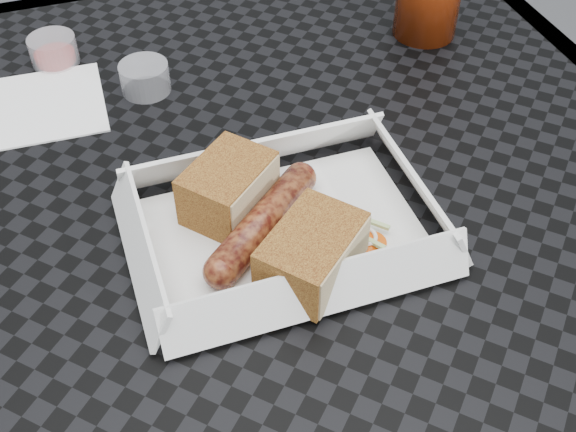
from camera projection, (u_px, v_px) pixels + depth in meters
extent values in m
cube|color=black|center=(259.00, 185.00, 0.65)|extent=(0.80, 0.80, 0.01)
cylinder|color=black|center=(400.00, 168.00, 1.23)|extent=(0.03, 0.03, 0.73)
cube|color=white|center=(284.00, 232.00, 0.60)|extent=(0.22, 0.15, 0.00)
cylinder|color=brown|center=(263.00, 222.00, 0.58)|extent=(0.11, 0.10, 0.03)
sphere|color=brown|center=(300.00, 178.00, 0.62)|extent=(0.03, 0.03, 0.03)
sphere|color=brown|center=(221.00, 272.00, 0.54)|extent=(0.03, 0.03, 0.03)
cube|color=brown|center=(228.00, 188.00, 0.60)|extent=(0.09, 0.09, 0.05)
cube|color=brown|center=(312.00, 253.00, 0.55)|extent=(0.10, 0.10, 0.04)
cylinder|color=#D64D09|center=(360.00, 236.00, 0.59)|extent=(0.02, 0.02, 0.00)
torus|color=white|center=(372.00, 239.00, 0.59)|extent=(0.02, 0.02, 0.00)
cube|color=#B2D17F|center=(372.00, 231.00, 0.59)|extent=(0.02, 0.02, 0.00)
cube|color=white|center=(43.00, 106.00, 0.72)|extent=(0.12, 0.12, 0.00)
cylinder|color=maroon|center=(53.00, 50.00, 0.76)|extent=(0.05, 0.05, 0.03)
cylinder|color=silver|center=(145.00, 78.00, 0.73)|extent=(0.05, 0.05, 0.03)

